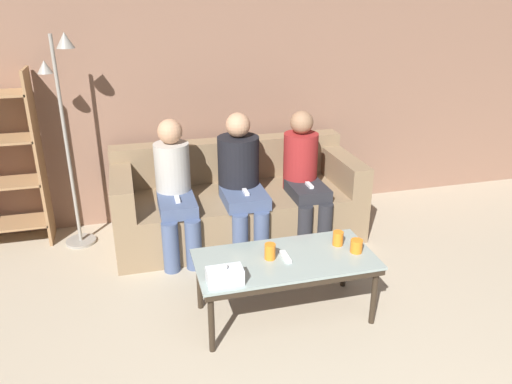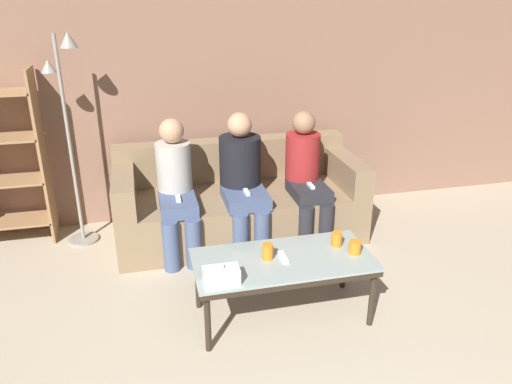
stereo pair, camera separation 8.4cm
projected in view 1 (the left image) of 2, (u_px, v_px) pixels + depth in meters
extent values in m
cube|color=#8C6651|center=(222.00, 81.00, 4.62)|extent=(12.00, 0.06, 2.60)
cube|color=#897051|center=(238.00, 213.00, 4.51)|extent=(2.15, 0.92, 0.42)
cube|color=#897051|center=(229.00, 159.00, 4.68)|extent=(2.15, 0.20, 0.38)
cube|color=#897051|center=(122.00, 189.00, 4.15)|extent=(0.18, 0.92, 0.27)
cube|color=#897051|center=(341.00, 168.00, 4.62)|extent=(0.18, 0.92, 0.27)
cube|color=#8C9E99|center=(285.00, 259.00, 3.30)|extent=(1.19, 0.57, 0.02)
cube|color=#2D2319|center=(285.00, 263.00, 3.31)|extent=(1.17, 0.56, 0.04)
cylinder|color=#2D2319|center=(212.00, 325.00, 3.05)|extent=(0.04, 0.04, 0.39)
cylinder|color=#2D2319|center=(374.00, 298.00, 3.32)|extent=(0.04, 0.04, 0.39)
cylinder|color=#2D2319|center=(199.00, 284.00, 3.47)|extent=(0.04, 0.04, 0.39)
cylinder|color=#2D2319|center=(344.00, 263.00, 3.73)|extent=(0.04, 0.04, 0.39)
cylinder|color=orange|center=(356.00, 246.00, 3.36)|extent=(0.08, 0.08, 0.09)
cylinder|color=orange|center=(270.00, 251.00, 3.27)|extent=(0.07, 0.07, 0.11)
cylinder|color=orange|center=(338.00, 238.00, 3.45)|extent=(0.07, 0.07, 0.10)
cube|color=silver|center=(225.00, 276.00, 3.00)|extent=(0.22, 0.12, 0.10)
sphere|color=white|center=(225.00, 267.00, 2.98)|extent=(0.04, 0.04, 0.04)
cube|color=white|center=(285.00, 257.00, 3.29)|extent=(0.04, 0.15, 0.02)
cube|color=#9E754C|center=(40.00, 159.00, 4.23)|extent=(0.02, 0.32, 1.51)
cylinder|color=gray|center=(81.00, 241.00, 4.44)|extent=(0.26, 0.26, 0.02)
cylinder|color=gray|center=(67.00, 147.00, 4.11)|extent=(0.03, 0.03, 1.78)
cone|color=gray|center=(65.00, 40.00, 3.81)|extent=(0.14, 0.14, 0.12)
cone|color=gray|center=(45.00, 67.00, 3.88)|extent=(0.12, 0.12, 0.10)
cylinder|color=#47567A|center=(171.00, 247.00, 3.93)|extent=(0.13, 0.13, 0.42)
cylinder|color=#47567A|center=(194.00, 244.00, 3.97)|extent=(0.13, 0.13, 0.42)
cube|color=#47567A|center=(177.00, 205.00, 4.04)|extent=(0.29, 0.43, 0.10)
cylinder|color=#B7B2A8|center=(173.00, 173.00, 4.16)|extent=(0.29, 0.29, 0.50)
sphere|color=tan|center=(170.00, 131.00, 4.02)|extent=(0.20, 0.20, 0.20)
cube|color=white|center=(177.00, 199.00, 3.98)|extent=(0.04, 0.12, 0.02)
cylinder|color=#47567A|center=(240.00, 238.00, 4.07)|extent=(0.13, 0.13, 0.42)
cylinder|color=#47567A|center=(262.00, 235.00, 4.11)|extent=(0.13, 0.13, 0.42)
cube|color=#47567A|center=(245.00, 197.00, 4.18)|extent=(0.36, 0.42, 0.10)
cylinder|color=black|center=(239.00, 166.00, 4.29)|extent=(0.36, 0.36, 0.52)
sphere|color=tan|center=(238.00, 125.00, 4.15)|extent=(0.21, 0.21, 0.21)
cube|color=white|center=(246.00, 192.00, 4.12)|extent=(0.04, 0.12, 0.02)
cylinder|color=#28282D|center=(305.00, 229.00, 4.22)|extent=(0.13, 0.13, 0.42)
cylinder|color=#28282D|center=(324.00, 227.00, 4.26)|extent=(0.13, 0.13, 0.42)
cube|color=#28282D|center=(307.00, 190.00, 4.32)|extent=(0.30, 0.41, 0.10)
cylinder|color=maroon|center=(300.00, 161.00, 4.43)|extent=(0.30, 0.30, 0.51)
sphere|color=#997051|center=(302.00, 122.00, 4.29)|extent=(0.20, 0.20, 0.20)
cube|color=white|center=(309.00, 185.00, 4.26)|extent=(0.04, 0.12, 0.02)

